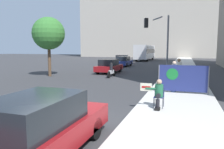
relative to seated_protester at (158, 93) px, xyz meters
name	(u,v)px	position (x,y,z in m)	size (l,w,h in m)	color
ground_plane	(65,130)	(-2.59, -3.05, -0.79)	(160.00, 160.00, 0.00)	#38383A
sidewalk_curb	(182,76)	(0.78, 11.95, -0.71)	(3.46, 90.00, 0.16)	beige
seated_protester	(158,93)	(0.00, 0.00, 0.00)	(0.97, 0.77, 1.19)	#474C56
jogger_on_sidewalk	(174,76)	(0.44, 3.62, 0.27)	(0.34, 0.34, 1.76)	#334775
pedestrian_behind	(179,72)	(0.62, 6.00, 0.29)	(0.34, 0.34, 1.80)	#756651
protest_banner	(183,78)	(0.91, 3.44, 0.19)	(2.66, 0.06, 1.55)	slate
traffic_light_pole	(160,35)	(-1.29, 11.51, 3.00)	(2.13, 1.90, 5.45)	slate
parked_car_curbside	(38,128)	(-2.22, -4.88, -0.04)	(1.84, 4.56, 1.53)	maroon
car_on_road_nearest	(109,66)	(-6.70, 12.94, -0.06)	(1.88, 4.24, 1.47)	maroon
car_on_road_midblock	(124,61)	(-7.59, 21.89, -0.07)	(1.73, 4.28, 1.45)	navy
car_on_road_distant	(122,59)	(-9.58, 28.07, -0.07)	(1.88, 4.25, 1.46)	maroon
city_bus_on_road	(145,52)	(-7.46, 39.17, 1.12)	(2.61, 12.16, 3.34)	silver
motorcycle_on_road	(111,71)	(-5.37, 9.78, -0.23)	(0.28, 2.04, 1.34)	silver
street_tree_near_curb	(49,34)	(-11.10, 8.54, 3.18)	(3.00, 3.00, 5.50)	brown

